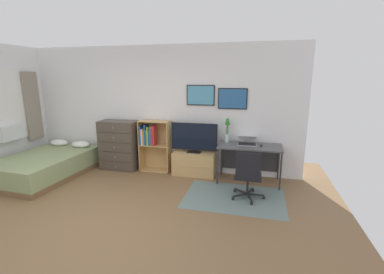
{
  "coord_description": "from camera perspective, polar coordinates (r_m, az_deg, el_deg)",
  "views": [
    {
      "loc": [
        2.13,
        -3.06,
        2.05
      ],
      "look_at": [
        0.98,
        1.5,
        0.98
      ],
      "focal_mm": 24.92,
      "sensor_mm": 36.0,
      "label": 1
    }
  ],
  "objects": [
    {
      "name": "television",
      "position": [
        5.5,
        0.45,
        -0.17
      ],
      "size": [
        0.97,
        0.16,
        0.62
      ],
      "color": "black",
      "rests_on": "tv_stand"
    },
    {
      "name": "area_rug",
      "position": [
        4.78,
        9.02,
        -12.66
      ],
      "size": [
        1.7,
        1.2,
        0.01
      ],
      "primitive_type": "cube",
      "color": "slate",
      "rests_on": "ground_plane"
    },
    {
      "name": "computer_mouse",
      "position": [
        5.29,
        14.6,
        -1.73
      ],
      "size": [
        0.06,
        0.1,
        0.03
      ],
      "primitive_type": "ellipsoid",
      "color": "#262628",
      "rests_on": "desk"
    },
    {
      "name": "bookshelf",
      "position": [
        5.9,
        -8.48,
        -0.92
      ],
      "size": [
        0.67,
        0.3,
        1.12
      ],
      "color": "tan",
      "rests_on": "ground_plane"
    },
    {
      "name": "tv_stand",
      "position": [
        5.67,
        0.49,
        -5.67
      ],
      "size": [
        0.89,
        0.41,
        0.5
      ],
      "color": "tan",
      "rests_on": "ground_plane"
    },
    {
      "name": "wall_back_with_posters",
      "position": [
        5.92,
        -6.9,
        6.01
      ],
      "size": [
        6.12,
        0.09,
        2.7
      ],
      "color": "white",
      "rests_on": "ground_plane"
    },
    {
      "name": "bed",
      "position": [
        6.41,
        -28.8,
        -5.26
      ],
      "size": [
        1.46,
        2.09,
        0.59
      ],
      "rotation": [
        0.0,
        0.0,
        -0.04
      ],
      "color": "brown",
      "rests_on": "ground_plane"
    },
    {
      "name": "dresser",
      "position": [
        6.2,
        -15.27,
        -1.66
      ],
      "size": [
        0.85,
        0.46,
        1.09
      ],
      "color": "#4C4238",
      "rests_on": "ground_plane"
    },
    {
      "name": "laptop",
      "position": [
        5.4,
        11.68,
        -0.78
      ],
      "size": [
        0.4,
        0.42,
        0.16
      ],
      "rotation": [
        0.0,
        0.0,
        0.07
      ],
      "color": "#B7B7BC",
      "rests_on": "desk"
    },
    {
      "name": "desk",
      "position": [
        5.4,
        12.24,
        -2.94
      ],
      "size": [
        1.21,
        0.62,
        0.74
      ],
      "color": "#4C4C4F",
      "rests_on": "ground_plane"
    },
    {
      "name": "office_chair",
      "position": [
        4.57,
        11.89,
        -7.8
      ],
      "size": [
        0.56,
        0.58,
        0.86
      ],
      "rotation": [
        0.0,
        0.0,
        -0.0
      ],
      "color": "#232326",
      "rests_on": "ground_plane"
    },
    {
      "name": "ground_plane",
      "position": [
        4.25,
        -18.85,
        -16.72
      ],
      "size": [
        7.2,
        7.2,
        0.0
      ],
      "primitive_type": "plane",
      "color": "brown"
    },
    {
      "name": "bamboo_vase",
      "position": [
        5.44,
        7.58,
        1.52
      ],
      "size": [
        0.1,
        0.1,
        0.49
      ],
      "color": "silver",
      "rests_on": "desk"
    }
  ]
}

